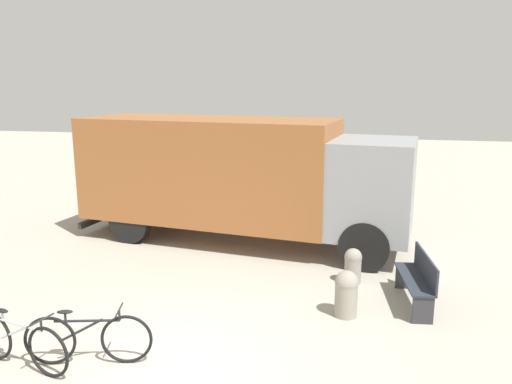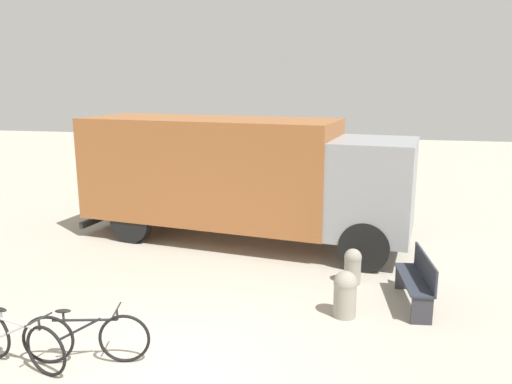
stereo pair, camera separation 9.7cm
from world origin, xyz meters
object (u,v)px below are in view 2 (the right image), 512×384
Objects in this scene: bollard_far_bench at (353,265)px; park_bench at (418,278)px; delivery_truck at (238,173)px; bicycle_near at (18,341)px; bicycle_middle at (86,338)px; bollard_near_bench at (345,292)px.

park_bench is at bearing -34.22° from bollard_far_bench.
delivery_truck is at bearing 142.42° from bollard_far_bench.
bicycle_near is at bearing 112.93° from park_bench.
park_bench is 6.40m from bicycle_near.
delivery_truck is 3.80m from bollard_far_bench.
park_bench is 0.91× the size of bicycle_near.
bollard_near_bench is (3.47, 2.19, 0.04)m from bicycle_middle.
park_bench is at bearing 17.89° from bicycle_middle.
delivery_truck is at bearing 88.84° from bicycle_near.
delivery_truck is 6.01m from bicycle_middle.
bicycle_near is at bearing -138.54° from bollard_far_bench.
delivery_truck is 5.07m from park_bench.
bicycle_near is 0.91m from bicycle_middle.
bicycle_near is 2.16× the size of bollard_near_bench.
delivery_truck is 4.71m from bollard_near_bench.
bicycle_near and bicycle_middle have the same top height.
bicycle_near is 4.99m from bollard_near_bench.
delivery_truck is at bearing 69.11° from bicycle_middle.
bollard_near_bench is (-1.22, -0.68, -0.08)m from park_bench.
bicycle_middle is (0.87, 0.27, 0.00)m from bicycle_near.
park_bench is 2.22× the size of bollard_far_bench.
bollard_far_bench is at bearing 49.20° from park_bench.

